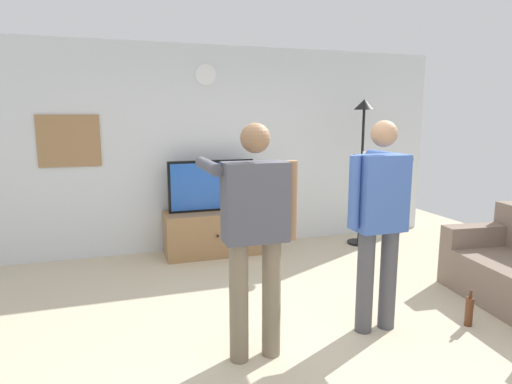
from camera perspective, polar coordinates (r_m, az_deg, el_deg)
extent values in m
plane|color=beige|center=(3.59, 7.26, -20.03)|extent=(8.40, 8.40, 0.00)
cube|color=silver|center=(5.92, -4.67, 5.68)|extent=(6.40, 0.10, 2.70)
cube|color=#997047|center=(5.72, -5.68, -5.33)|extent=(1.24, 0.53, 0.57)
sphere|color=black|center=(5.45, -5.05, -5.79)|extent=(0.04, 0.04, 0.04)
cube|color=black|center=(5.64, -5.89, 0.84)|extent=(1.12, 0.06, 0.66)
cube|color=blue|center=(5.61, -5.82, 0.79)|extent=(1.06, 0.01, 0.60)
cylinder|color=white|center=(5.83, -6.66, 15.09)|extent=(0.27, 0.03, 0.27)
cube|color=#997047|center=(5.73, -23.41, 6.20)|extent=(0.72, 0.04, 0.63)
cylinder|color=black|center=(6.37, 13.35, -6.47)|extent=(0.32, 0.32, 0.03)
cylinder|color=black|center=(6.18, 13.70, 1.90)|extent=(0.04, 0.04, 1.85)
cone|color=black|center=(6.12, 14.08, 11.14)|extent=(0.28, 0.28, 0.14)
cylinder|color=#7A6B56|center=(3.25, -2.27, -14.33)|extent=(0.14, 0.14, 0.90)
cylinder|color=#7A6B56|center=(3.32, 2.03, -13.78)|extent=(0.14, 0.14, 0.90)
cube|color=#4C4C56|center=(3.06, -0.10, -1.33)|extent=(0.46, 0.22, 0.57)
sphere|color=#8C6647|center=(3.00, -0.10, 7.12)|extent=(0.21, 0.21, 0.21)
cylinder|color=#4C4C56|center=(3.23, -6.31, 3.43)|extent=(0.09, 0.58, 0.09)
cube|color=white|center=(3.54, -7.36, 3.98)|extent=(0.04, 0.12, 0.04)
cylinder|color=#8C6647|center=(3.15, 4.64, -1.12)|extent=(0.09, 0.09, 0.58)
cylinder|color=#4C4C51|center=(3.77, 14.17, -11.45)|extent=(0.14, 0.14, 0.86)
cylinder|color=#4C4C51|center=(3.89, 17.01, -10.92)|extent=(0.14, 0.14, 0.86)
cube|color=#3F60AD|center=(3.63, 16.16, -0.16)|extent=(0.40, 0.22, 0.62)
sphere|color=tan|center=(3.58, 16.53, 7.37)|extent=(0.21, 0.21, 0.21)
cylinder|color=#3F60AD|center=(3.50, 12.81, -0.03)|extent=(0.09, 0.09, 0.58)
cylinder|color=#3F60AD|center=(3.97, 16.98, 4.46)|extent=(0.09, 0.58, 0.09)
cube|color=white|center=(4.24, 14.51, 4.89)|extent=(0.04, 0.12, 0.04)
cube|color=#7F6B5B|center=(5.26, 27.54, -5.05)|extent=(0.87, 0.29, 0.22)
cylinder|color=#592D19|center=(4.28, 26.26, -13.98)|extent=(0.07, 0.07, 0.25)
cylinder|color=#4C2814|center=(4.22, 26.43, -11.96)|extent=(0.02, 0.02, 0.07)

